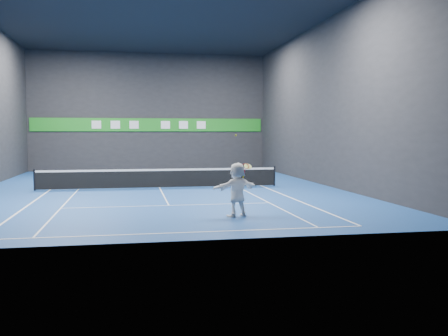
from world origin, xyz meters
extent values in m
plane|color=navy|center=(0.00, 0.00, 0.00)|extent=(26.00, 26.00, 0.00)
plane|color=black|center=(0.00, 0.00, 9.00)|extent=(26.00, 26.00, 0.00)
cube|color=#232326|center=(0.00, 13.00, 4.50)|extent=(18.00, 0.10, 9.00)
cube|color=#232326|center=(0.00, -13.00, 4.50)|extent=(18.00, 0.10, 9.00)
cube|color=#232326|center=(9.00, 0.00, 4.50)|extent=(0.10, 26.00, 9.00)
cube|color=white|center=(0.00, -11.89, 0.00)|extent=(10.98, 0.08, 0.01)
cube|color=white|center=(0.00, 11.89, 0.00)|extent=(10.98, 0.08, 0.01)
cube|color=white|center=(-5.49, 0.00, 0.00)|extent=(0.08, 23.78, 0.01)
cube|color=white|center=(5.49, 0.00, 0.00)|extent=(0.08, 23.78, 0.01)
cube|color=white|center=(-4.11, 0.00, 0.00)|extent=(0.06, 23.78, 0.01)
cube|color=white|center=(4.11, 0.00, 0.00)|extent=(0.06, 23.78, 0.01)
cube|color=white|center=(0.00, -6.40, 0.00)|extent=(8.23, 0.06, 0.01)
cube|color=white|center=(0.00, 6.40, 0.00)|extent=(8.23, 0.06, 0.01)
cube|color=white|center=(0.00, 0.00, 0.00)|extent=(0.06, 12.80, 0.01)
imported|color=white|center=(2.12, -9.41, 0.93)|extent=(1.80, 1.17, 1.86)
sphere|color=yellow|center=(2.06, -9.44, 2.79)|extent=(0.07, 0.07, 0.07)
cylinder|color=black|center=(-6.20, 0.00, 0.54)|extent=(0.10, 0.10, 1.07)
cylinder|color=black|center=(6.20, 0.00, 0.54)|extent=(0.10, 0.10, 1.07)
cube|color=black|center=(0.00, 0.00, 0.47)|extent=(12.40, 0.03, 0.86)
cube|color=white|center=(0.00, 0.00, 0.95)|extent=(12.40, 0.04, 0.10)
cube|color=#1E8920|center=(0.00, 12.94, 3.50)|extent=(17.64, 0.06, 1.00)
cube|color=white|center=(-4.00, 12.88, 3.50)|extent=(0.70, 0.04, 0.60)
cube|color=white|center=(-2.60, 12.88, 3.50)|extent=(0.70, 0.04, 0.60)
cube|color=white|center=(-1.20, 12.88, 3.50)|extent=(0.70, 0.04, 0.60)
cube|color=white|center=(1.20, 12.88, 3.50)|extent=(0.70, 0.04, 0.60)
cube|color=white|center=(2.60, 12.88, 3.50)|extent=(0.70, 0.04, 0.60)
cube|color=white|center=(4.00, 12.88, 3.50)|extent=(0.70, 0.04, 0.60)
torus|color=red|center=(2.40, -9.36, 1.72)|extent=(0.43, 0.37, 0.26)
cylinder|color=#C7E04F|center=(2.50, -9.36, 1.72)|extent=(0.37, 0.29, 0.25)
cylinder|color=red|center=(2.39, -9.36, 1.52)|extent=(0.04, 0.14, 0.17)
cylinder|color=#FFF10D|center=(2.34, -9.38, 1.34)|extent=(0.05, 0.15, 0.26)
camera|label=1|loc=(-1.44, -26.03, 2.86)|focal=40.00mm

